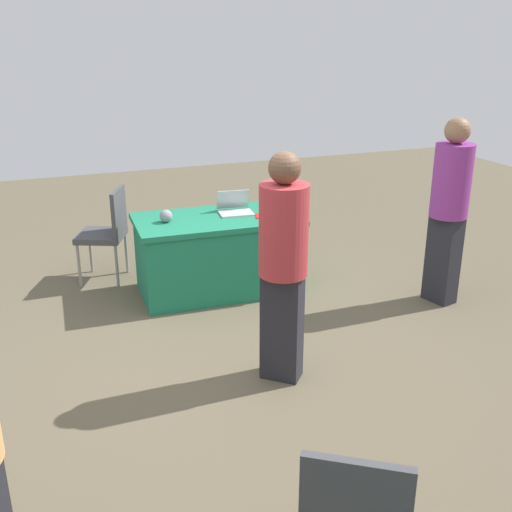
{
  "coord_description": "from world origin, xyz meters",
  "views": [
    {
      "loc": [
        1.34,
        3.79,
        2.41
      ],
      "look_at": [
        -0.12,
        -0.0,
        0.9
      ],
      "focal_mm": 42.85,
      "sensor_mm": 36.0,
      "label": 1
    }
  ],
  "objects": [
    {
      "name": "ground_plane",
      "position": [
        0.0,
        0.0,
        0.0
      ],
      "size": [
        14.4,
        14.4,
        0.0
      ],
      "primitive_type": "plane",
      "color": "brown"
    },
    {
      "name": "table_foreground",
      "position": [
        -0.31,
        -1.51,
        0.38
      ],
      "size": [
        1.59,
        0.9,
        0.75
      ],
      "rotation": [
        0.0,
        0.0,
        -0.04
      ],
      "color": "#1E7A56",
      "rests_on": "ground"
    },
    {
      "name": "chair_aisle",
      "position": [
        0.63,
        -2.16,
        0.54
      ],
      "size": [
        0.58,
        0.58,
        0.95
      ],
      "rotation": [
        0.0,
        0.0,
        4.29
      ],
      "color": "#9E9993",
      "rests_on": "ground"
    },
    {
      "name": "person_presenter",
      "position": [
        -0.25,
        0.19,
        0.93
      ],
      "size": [
        0.48,
        0.48,
        1.67
      ],
      "rotation": [
        0.0,
        0.0,
        2.42
      ],
      "color": "#26262D",
      "rests_on": "ground"
    },
    {
      "name": "person_organiser",
      "position": [
        -2.18,
        -0.51,
        0.96
      ],
      "size": [
        0.41,
        0.41,
        1.71
      ],
      "rotation": [
        0.0,
        0.0,
        4.95
      ],
      "color": "#26262D",
      "rests_on": "ground"
    },
    {
      "name": "laptop_silver",
      "position": [
        -0.52,
        -1.58,
        0.79
      ],
      "size": [
        0.35,
        0.32,
        0.21
      ],
      "rotation": [
        0.0,
        0.0,
        -0.11
      ],
      "color": "silver",
      "rests_on": "table_foreground"
    },
    {
      "name": "yarn_ball",
      "position": [
        0.18,
        -1.52,
        0.81
      ],
      "size": [
        0.12,
        0.12,
        0.12
      ],
      "primitive_type": "sphere",
      "color": "gray",
      "rests_on": "table_foreground"
    },
    {
      "name": "scissors_red",
      "position": [
        -0.68,
        -1.39,
        0.75
      ],
      "size": [
        0.08,
        0.18,
        0.01
      ],
      "primitive_type": "cube",
      "rotation": [
        0.0,
        0.0,
        1.3
      ],
      "color": "red",
      "rests_on": "table_foreground"
    }
  ]
}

